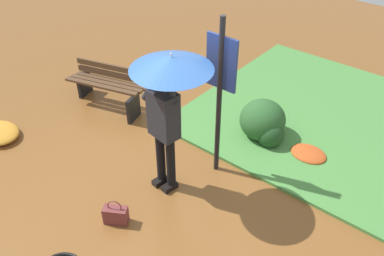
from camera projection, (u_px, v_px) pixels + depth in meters
ground_plane at (171, 185)px, 5.65m from camera, size 18.00×18.00×0.00m
grass_verge at (344, 124)px, 6.77m from camera, size 4.80×4.00×0.05m
person_with_umbrella at (168, 90)px, 4.71m from camera, size 0.96×0.96×2.04m
info_sign_post at (220, 81)px, 5.08m from camera, size 0.44×0.07×2.30m
handbag at (116, 215)px, 5.05m from camera, size 0.33×0.27×0.37m
park_bench at (108, 85)px, 7.05m from camera, size 1.44×0.76×0.75m
shrub_cluster at (264, 122)px, 6.33m from camera, size 0.79×0.72×0.65m
leaf_pile_near_person at (308, 154)px, 6.10m from camera, size 0.55×0.44×0.12m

